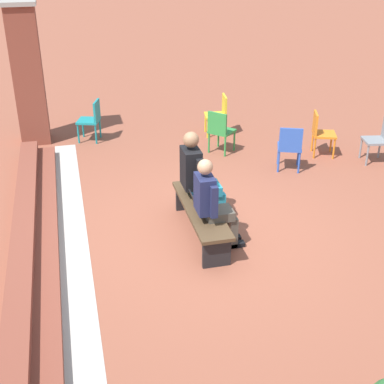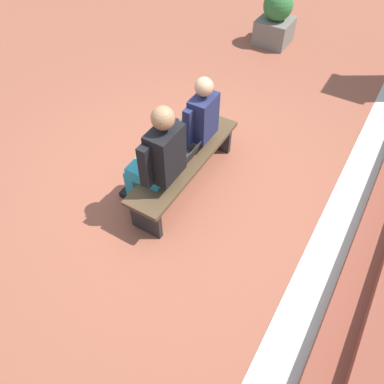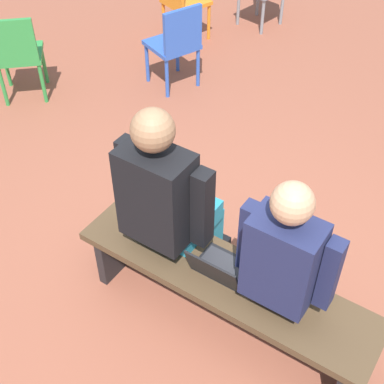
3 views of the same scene
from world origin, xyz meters
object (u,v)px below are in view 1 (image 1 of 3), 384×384
bench (201,213)px  plastic_chair_mid_courtyard (320,131)px  plastic_chair_far_right (219,112)px  person_student (212,201)px  person_adult (199,175)px  plastic_chair_far_left (220,129)px  laptop (200,203)px  plastic_chair_near_bench_left (92,118)px  plastic_chair_foreground (380,137)px  plastic_chair_near_bench_right (290,145)px

bench → plastic_chair_mid_courtyard: 3.76m
plastic_chair_far_right → person_student: bearing=162.4°
person_adult → bench: bearing=170.4°
person_adult → plastic_chair_far_left: (2.46, -1.05, -0.27)m
person_adult → laptop: size_ratio=4.42×
laptop → bench: bearing=-153.9°
person_student → plastic_chair_near_bench_left: (4.46, 1.26, -0.22)m
person_adult → plastic_chair_mid_courtyard: person_adult is taller
plastic_chair_far_right → plastic_chair_foreground: bearing=-130.2°
laptop → plastic_chair_near_bench_right: size_ratio=0.38×
plastic_chair_near_bench_left → plastic_chair_far_right: bearing=-96.1°
person_student → plastic_chair_foreground: (2.10, -3.79, -0.22)m
person_adult → plastic_chair_foreground: person_adult is taller
plastic_chair_mid_courtyard → plastic_chair_foreground: bearing=-121.7°
laptop → plastic_chair_foreground: 4.25m
plastic_chair_mid_courtyard → person_student: bearing=132.8°
plastic_chair_mid_courtyard → plastic_chair_far_left: bearing=73.3°
person_adult → plastic_chair_foreground: bearing=-70.4°
plastic_chair_near_bench_left → plastic_chair_near_bench_right: 4.04m
plastic_chair_near_bench_left → laptop: bearing=-163.9°
laptop → plastic_chair_near_bench_left: size_ratio=0.38×
plastic_chair_foreground → plastic_chair_near_bench_left: (2.36, 5.06, 0.00)m
laptop → plastic_chair_far_right: 4.08m
person_adult → plastic_chair_mid_courtyard: (1.91, -2.87, -0.27)m
person_student → plastic_chair_near_bench_right: size_ratio=1.56×
plastic_chair_far_left → laptop: bearing=158.3°
plastic_chair_far_right → plastic_chair_near_bench_right: 2.18m
person_student → plastic_chair_mid_courtyard: (2.67, -2.88, -0.22)m
plastic_chair_mid_courtyard → plastic_chair_near_bench_right: (-0.54, 0.85, 0.00)m
plastic_chair_near_bench_right → plastic_chair_far_right: bearing=18.8°
laptop → plastic_chair_far_right: size_ratio=0.38×
plastic_chair_far_left → plastic_chair_near_bench_left: same height
person_student → person_adult: 0.76m
laptop → plastic_chair_near_bench_left: 4.28m
plastic_chair_mid_courtyard → laptop: bearing=128.0°
laptop → plastic_chair_mid_courtyard: size_ratio=0.38×
bench → plastic_chair_near_bench_right: (1.79, -2.09, 0.13)m
person_adult → plastic_chair_far_right: (3.43, -1.32, -0.27)m
person_student → plastic_chair_mid_courtyard: 3.93m
plastic_chair_near_bench_left → plastic_chair_far_left: bearing=-118.3°
person_adult → plastic_chair_far_left: bearing=-23.2°
person_student → plastic_chair_far_left: size_ratio=1.56×
laptop → plastic_chair_far_left: bearing=-21.7°
plastic_chair_mid_courtyard → plastic_chair_near_bench_right: bearing=122.5°
laptop → plastic_chair_mid_courtyard: bearing=-52.0°
laptop → plastic_chair_foreground: size_ratio=0.38×
plastic_chair_far_left → plastic_chair_near_bench_right: 1.46m
person_student → plastic_chair_far_left: person_student is taller
plastic_chair_mid_courtyard → plastic_chair_far_right: bearing=45.6°
plastic_chair_foreground → plastic_chair_near_bench_left: size_ratio=1.00×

